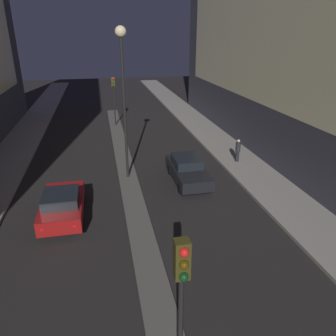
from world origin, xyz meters
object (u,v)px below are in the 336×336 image
traffic_light_near (182,289)px  car_left_lane (62,205)px  street_lamp (123,72)px  pedestrian_on_right_sidewalk (238,150)px  traffic_light_mid (114,90)px  car_right_lane (188,170)px

traffic_light_near → car_left_lane: traffic_light_near is taller
street_lamp → pedestrian_on_right_sidewalk: size_ratio=5.49×
traffic_light_mid → car_right_lane: bearing=-75.8°
car_left_lane → pedestrian_on_right_sidewalk: bearing=24.6°
traffic_light_mid → car_right_lane: size_ratio=0.99×
car_left_lane → traffic_light_mid: bearing=78.2°
traffic_light_near → traffic_light_mid: 26.28m
pedestrian_on_right_sidewalk → car_left_lane: bearing=-155.4°
traffic_light_mid → street_lamp: street_lamp is taller
street_lamp → car_left_lane: 7.86m
street_lamp → traffic_light_mid: bearing=90.0°
traffic_light_near → car_right_lane: size_ratio=0.99×
traffic_light_mid → pedestrian_on_right_sidewalk: size_ratio=2.87×
traffic_light_near → street_lamp: street_lamp is taller
traffic_light_near → traffic_light_mid: (0.00, 26.28, 0.00)m
car_right_lane → pedestrian_on_right_sidewalk: pedestrian_on_right_sidewalk is taller
street_lamp → pedestrian_on_right_sidewalk: street_lamp is taller
traffic_light_near → car_left_lane: 10.42m
car_left_lane → pedestrian_on_right_sidewalk: (11.18, 5.13, 0.23)m
car_right_lane → pedestrian_on_right_sidewalk: bearing=27.8°
street_lamp → pedestrian_on_right_sidewalk: 9.43m
traffic_light_near → pedestrian_on_right_sidewalk: (7.66, 14.57, -2.44)m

